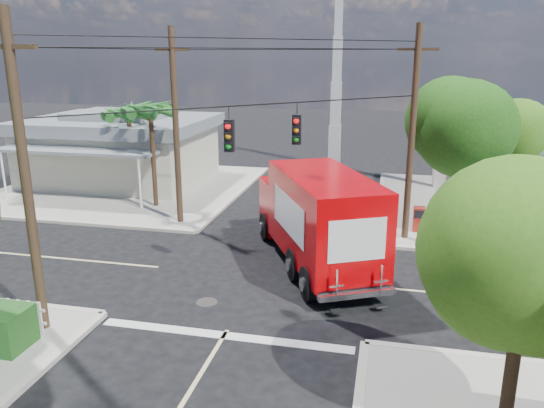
% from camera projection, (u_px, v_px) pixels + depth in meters
% --- Properties ---
extents(ground, '(120.00, 120.00, 0.00)m').
position_uv_depth(ground, '(260.00, 277.00, 19.32)').
color(ground, black).
rests_on(ground, ground).
extents(sidewalk_ne, '(14.12, 14.12, 0.14)m').
position_uv_depth(sidewalk_ne, '(516.00, 210.00, 27.21)').
color(sidewalk_ne, '#A29D92').
rests_on(sidewalk_ne, ground).
extents(sidewalk_nw, '(14.12, 14.12, 0.14)m').
position_uv_depth(sidewalk_nw, '(128.00, 188.00, 31.81)').
color(sidewalk_nw, '#A29D92').
rests_on(sidewalk_nw, ground).
extents(road_markings, '(32.00, 32.00, 0.01)m').
position_uv_depth(road_markings, '(250.00, 294.00, 17.94)').
color(road_markings, beige).
rests_on(road_markings, ground).
extents(building_nw, '(10.80, 10.20, 4.30)m').
position_uv_depth(building_nw, '(121.00, 147.00, 32.94)').
color(building_nw, beige).
rests_on(building_nw, sidewalk_nw).
extents(radio_tower, '(0.80, 0.80, 17.00)m').
position_uv_depth(radio_tower, '(336.00, 87.00, 36.44)').
color(radio_tower, silver).
rests_on(radio_tower, ground).
extents(tree_ne_front, '(4.21, 4.14, 6.66)m').
position_uv_depth(tree_ne_front, '(459.00, 127.00, 22.83)').
color(tree_ne_front, '#422D1C').
rests_on(tree_ne_front, sidewalk_ne).
extents(tree_ne_back, '(3.77, 3.66, 5.82)m').
position_uv_depth(tree_ne_back, '(511.00, 135.00, 24.51)').
color(tree_ne_back, '#422D1C').
rests_on(tree_ne_back, sidewalk_ne).
extents(tree_se, '(3.67, 3.54, 5.62)m').
position_uv_depth(tree_se, '(528.00, 264.00, 9.94)').
color(tree_se, '#422D1C').
rests_on(tree_se, sidewalk_se).
extents(palm_nw_front, '(3.01, 3.08, 5.59)m').
position_uv_depth(palm_nw_front, '(150.00, 111.00, 26.56)').
color(palm_nw_front, '#422D1C').
rests_on(palm_nw_front, sidewalk_nw).
extents(palm_nw_back, '(3.01, 3.08, 5.19)m').
position_uv_depth(palm_nw_back, '(129.00, 115.00, 28.49)').
color(palm_nw_back, '#422D1C').
rests_on(palm_nw_back, sidewalk_nw).
extents(utility_poles, '(12.00, 10.68, 9.00)m').
position_uv_depth(utility_poles, '(229.00, 141.00, 19.88)').
color(utility_poles, '#473321').
rests_on(utility_poles, ground).
extents(vending_boxes, '(1.90, 0.50, 1.10)m').
position_uv_depth(vending_boxes, '(435.00, 220.00, 23.58)').
color(vending_boxes, '#A02218').
rests_on(vending_boxes, sidewalk_ne).
extents(delivery_truck, '(6.04, 8.75, 3.70)m').
position_uv_depth(delivery_truck, '(317.00, 218.00, 19.96)').
color(delivery_truck, black).
rests_on(delivery_truck, ground).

